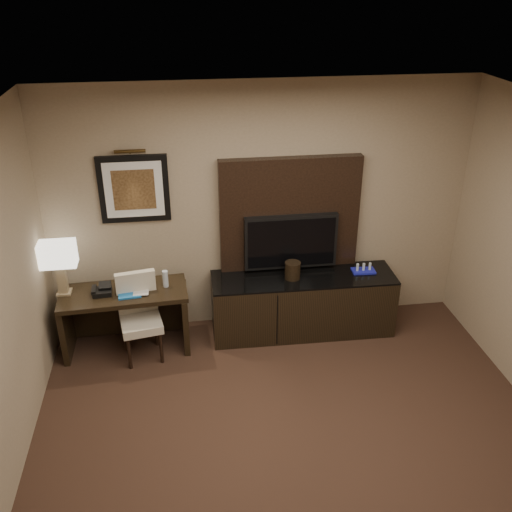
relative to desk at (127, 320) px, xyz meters
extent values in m
cube|color=#301D15|center=(1.48, -2.10, -0.35)|extent=(4.50, 5.00, 0.01)
cube|color=silver|center=(1.48, -2.10, 2.36)|extent=(4.50, 5.00, 0.01)
cube|color=gray|center=(1.48, 0.40, 1.01)|extent=(4.50, 0.01, 2.70)
cube|color=black|center=(0.00, 0.00, 0.00)|extent=(1.31, 0.62, 0.69)
cube|color=black|center=(1.90, 0.06, 0.00)|extent=(1.99, 0.59, 0.68)
cube|color=black|center=(1.78, 0.34, 0.93)|extent=(1.50, 0.12, 1.30)
cube|color=black|center=(1.78, 0.24, 0.68)|extent=(1.00, 0.08, 0.60)
cube|color=black|center=(0.18, 0.38, 1.31)|extent=(0.70, 0.04, 0.70)
cylinder|color=#443116|center=(0.18, 0.34, 1.71)|extent=(0.04, 0.04, 0.30)
cube|color=#1C68B6|center=(0.06, -0.02, 0.35)|extent=(0.26, 0.32, 0.02)
imported|color=tan|center=(0.10, -0.03, 0.45)|extent=(0.16, 0.02, 0.21)
cylinder|color=silver|center=(0.43, 0.05, 0.43)|extent=(0.06, 0.06, 0.18)
cylinder|color=black|center=(1.77, 0.05, 0.43)|extent=(0.20, 0.20, 0.19)
camera|label=1|loc=(0.63, -5.17, 3.29)|focal=40.00mm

